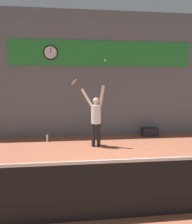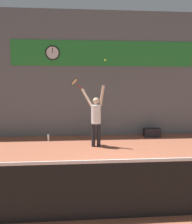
{
  "view_description": "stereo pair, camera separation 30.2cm",
  "coord_description": "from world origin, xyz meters",
  "px_view_note": "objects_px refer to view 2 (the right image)",
  "views": [
    {
      "loc": [
        -1.31,
        -4.32,
        2.07
      ],
      "look_at": [
        -0.45,
        2.88,
        1.18
      ],
      "focal_mm": 35.0,
      "sensor_mm": 36.0,
      "label": 1
    },
    {
      "loc": [
        -1.01,
        -4.35,
        2.07
      ],
      "look_at": [
        -0.45,
        2.88,
        1.18
      ],
      "focal_mm": 35.0,
      "sensor_mm": 36.0,
      "label": 2
    }
  ],
  "objects_px": {
    "tennis_racket": "(75,82)",
    "water_bottle": "(48,137)",
    "scoreboard_clock": "(53,53)",
    "tennis_player": "(96,116)",
    "equipment_bag": "(152,133)",
    "tennis_ball": "(105,60)"
  },
  "relations": [
    {
      "from": "tennis_racket",
      "to": "water_bottle",
      "type": "bearing_deg",
      "value": 154.49
    },
    {
      "from": "scoreboard_clock",
      "to": "tennis_racket",
      "type": "distance_m",
      "value": 1.92
    },
    {
      "from": "tennis_player",
      "to": "equipment_bag",
      "type": "relative_size",
      "value": 3.14
    },
    {
      "from": "tennis_player",
      "to": "tennis_ball",
      "type": "relative_size",
      "value": 32.11
    },
    {
      "from": "scoreboard_clock",
      "to": "tennis_player",
      "type": "bearing_deg",
      "value": -45.82
    },
    {
      "from": "tennis_player",
      "to": "tennis_racket",
      "type": "distance_m",
      "value": 1.39
    },
    {
      "from": "scoreboard_clock",
      "to": "equipment_bag",
      "type": "relative_size",
      "value": 0.87
    },
    {
      "from": "tennis_player",
      "to": "equipment_bag",
      "type": "xyz_separation_m",
      "value": [
        2.37,
        1.23,
        -0.86
      ]
    },
    {
      "from": "tennis_player",
      "to": "water_bottle",
      "type": "bearing_deg",
      "value": 153.44
    },
    {
      "from": "tennis_racket",
      "to": "equipment_bag",
      "type": "bearing_deg",
      "value": 15.63
    },
    {
      "from": "water_bottle",
      "to": "tennis_racket",
      "type": "bearing_deg",
      "value": -25.51
    },
    {
      "from": "scoreboard_clock",
      "to": "tennis_player",
      "type": "relative_size",
      "value": 0.28
    },
    {
      "from": "tennis_player",
      "to": "water_bottle",
      "type": "xyz_separation_m",
      "value": [
        -1.71,
        0.86,
        -0.9
      ]
    },
    {
      "from": "tennis_player",
      "to": "tennis_racket",
      "type": "xyz_separation_m",
      "value": [
        -0.7,
        0.37,
        1.14
      ]
    },
    {
      "from": "scoreboard_clock",
      "to": "water_bottle",
      "type": "xyz_separation_m",
      "value": [
        -0.14,
        -0.77,
        -3.2
      ]
    },
    {
      "from": "tennis_ball",
      "to": "equipment_bag",
      "type": "distance_m",
      "value": 3.65
    },
    {
      "from": "equipment_bag",
      "to": "tennis_player",
      "type": "bearing_deg",
      "value": -152.56
    },
    {
      "from": "scoreboard_clock",
      "to": "tennis_ball",
      "type": "height_order",
      "value": "scoreboard_clock"
    },
    {
      "from": "tennis_ball",
      "to": "equipment_bag",
      "type": "bearing_deg",
      "value": 32.24
    },
    {
      "from": "water_bottle",
      "to": "equipment_bag",
      "type": "bearing_deg",
      "value": 5.23
    },
    {
      "from": "tennis_player",
      "to": "tennis_racket",
      "type": "relative_size",
      "value": 4.46
    },
    {
      "from": "scoreboard_clock",
      "to": "tennis_player",
      "type": "height_order",
      "value": "scoreboard_clock"
    }
  ]
}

